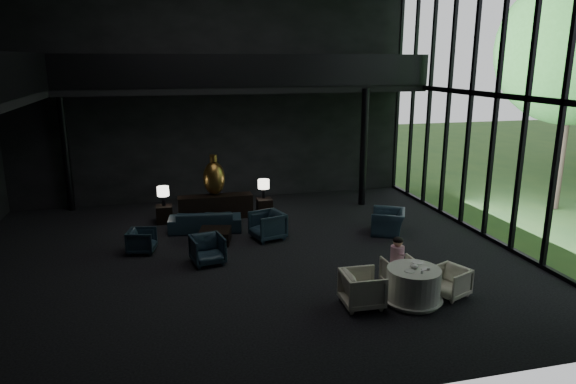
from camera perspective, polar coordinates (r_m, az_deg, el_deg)
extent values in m
cube|color=black|center=(13.33, -4.80, -7.27)|extent=(14.00, 12.00, 0.02)
cube|color=black|center=(18.36, -8.14, 11.45)|extent=(14.00, 0.04, 8.00)
cube|color=black|center=(6.58, 2.91, 6.32)|extent=(14.00, 0.04, 8.00)
cube|color=black|center=(17.50, -4.46, 11.41)|extent=(12.00, 2.00, 0.25)
cube|color=black|center=(12.63, -28.76, 11.25)|extent=(0.06, 12.00, 1.00)
cube|color=black|center=(16.50, -3.91, 13.32)|extent=(12.00, 0.06, 1.00)
cylinder|color=black|center=(18.44, -23.48, 4.15)|extent=(0.24, 0.24, 4.00)
cylinder|color=black|center=(17.80, 8.41, 4.87)|extent=(0.24, 0.24, 4.00)
cylinder|color=#382D23|center=(19.36, 28.15, 5.43)|extent=(0.36, 0.36, 4.90)
sphere|color=#2B5E21|center=(19.20, 29.16, 13.68)|extent=(4.80, 4.80, 4.80)
cube|color=black|center=(16.55, -8.05, -1.63)|extent=(2.35, 0.53, 0.75)
ellipsoid|color=#986020|center=(16.46, -8.21, 1.53)|extent=(0.69, 0.69, 1.07)
cylinder|color=#986020|center=(16.33, -8.30, 3.73)|extent=(0.24, 0.24, 0.22)
cube|color=black|center=(16.41, -13.57, -2.41)|extent=(0.50, 0.50, 0.54)
cylinder|color=black|center=(16.32, -13.66, -0.94)|extent=(0.11, 0.11, 0.32)
cylinder|color=white|center=(16.24, -13.72, 0.08)|extent=(0.36, 0.36, 0.29)
cube|color=black|center=(16.83, -2.62, -1.63)|extent=(0.48, 0.48, 0.52)
cylinder|color=black|center=(16.82, -2.72, -0.14)|extent=(0.11, 0.11, 0.32)
cylinder|color=white|center=(16.75, -2.73, 0.89)|extent=(0.37, 0.37, 0.30)
imported|color=#1D293F|center=(15.35, -9.21, -2.79)|extent=(2.22, 0.89, 0.84)
imported|color=#1B2E43|center=(14.06, -15.93, -5.28)|extent=(0.68, 0.71, 0.62)
imported|color=#26394D|center=(14.47, -2.30, -3.42)|extent=(1.11, 1.15, 0.97)
imported|color=#1C2738|center=(12.95, -8.94, -6.17)|extent=(0.90, 0.86, 0.80)
imported|color=black|center=(15.23, 11.09, -2.88)|extent=(1.08, 1.24, 0.91)
cube|color=black|center=(14.43, -8.10, -4.85)|extent=(1.00, 1.00, 0.37)
cylinder|color=white|center=(11.15, 13.73, -10.07)|extent=(1.11, 1.11, 0.75)
cone|color=white|center=(11.29, 13.63, -11.57)|extent=(1.26, 1.26, 0.10)
imported|color=silver|center=(11.87, 12.30, -8.71)|extent=(0.64, 0.60, 0.65)
imported|color=beige|center=(11.67, 17.53, -9.50)|extent=(0.78, 0.80, 0.64)
imported|color=beige|center=(10.78, 8.28, -10.31)|extent=(0.83, 0.88, 0.88)
cylinder|color=#DBACC7|center=(11.86, 12.04, -6.91)|extent=(0.31, 0.31, 0.44)
sphere|color=#D8A884|center=(11.74, 12.12, -5.41)|extent=(0.22, 0.22, 0.22)
ellipsoid|color=black|center=(11.73, 12.13, -5.27)|extent=(0.23, 0.23, 0.15)
cylinder|color=white|center=(10.86, 13.35, -8.54)|extent=(0.28, 0.28, 0.01)
cylinder|color=white|center=(11.33, 14.18, -7.59)|extent=(0.32, 0.32, 0.02)
cylinder|color=white|center=(11.03, 14.95, -8.28)|extent=(0.17, 0.17, 0.01)
cylinder|color=white|center=(11.00, 15.34, -8.17)|extent=(0.08, 0.08, 0.05)
ellipsoid|color=white|center=(11.02, 13.86, -8.02)|extent=(0.17, 0.17, 0.09)
cylinder|color=#99999E|center=(10.81, 14.66, -8.59)|extent=(0.06, 0.06, 0.06)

